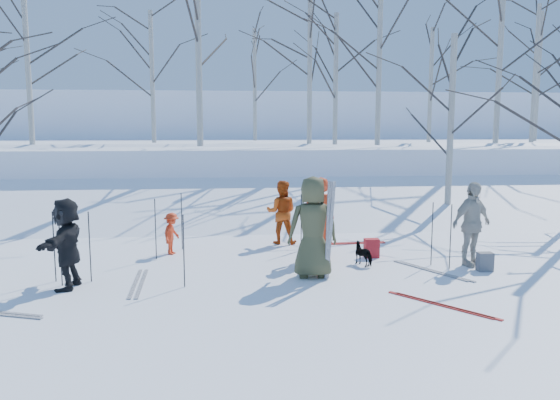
{
  "coord_description": "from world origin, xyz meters",
  "views": [
    {
      "loc": [
        -1.12,
        -10.31,
        2.92
      ],
      "look_at": [
        0.0,
        1.5,
        1.3
      ],
      "focal_mm": 35.0,
      "sensor_mm": 36.0,
      "label": 1
    }
  ],
  "objects": [
    {
      "name": "birch_plateau_h",
      "position": [
        12.04,
        12.42,
        5.11
      ],
      "size": [
        4.67,
        4.67,
        5.82
      ],
      "primitive_type": null,
      "color": "silver",
      "rests_on": "snow_plateau"
    },
    {
      "name": "ski_pole_a",
      "position": [
        -3.72,
        -0.03,
        0.67
      ],
      "size": [
        0.02,
        0.02,
        1.34
      ],
      "primitive_type": "cylinder",
      "color": "black",
      "rests_on": "ground"
    },
    {
      "name": "ski_pole_g",
      "position": [
        -4.39,
        0.04,
        0.67
      ],
      "size": [
        0.02,
        0.02,
        1.34
      ],
      "primitive_type": "cylinder",
      "color": "black",
      "rests_on": "ground"
    },
    {
      "name": "skier_red_seated",
      "position": [
        -2.43,
        2.08,
        0.48
      ],
      "size": [
        0.54,
        0.7,
        0.96
      ],
      "primitive_type": "imported",
      "rotation": [
        0.0,
        0.0,
        1.24
      ],
      "color": "red",
      "rests_on": "ground"
    },
    {
      "name": "birch_plateau_d",
      "position": [
        10.07,
        11.75,
        6.32
      ],
      "size": [
        6.37,
        6.37,
        8.24
      ],
      "primitive_type": null,
      "color": "silver",
      "rests_on": "snow_plateau"
    },
    {
      "name": "birch_plateau_i",
      "position": [
        -2.1,
        9.26,
        6.08
      ],
      "size": [
        6.03,
        6.03,
        7.76
      ],
      "primitive_type": null,
      "color": "silver",
      "rests_on": "snow_plateau"
    },
    {
      "name": "backpack_red",
      "position": [
        2.04,
        1.36,
        0.21
      ],
      "size": [
        0.32,
        0.22,
        0.42
      ],
      "primitive_type": "cube",
      "color": "#B01B20",
      "rests_on": "ground"
    },
    {
      "name": "ski_pole_d",
      "position": [
        0.57,
        2.19,
        0.67
      ],
      "size": [
        0.02,
        0.02,
        1.34
      ],
      "primitive_type": "cylinder",
      "color": "black",
      "rests_on": "ground"
    },
    {
      "name": "ski_pole_j",
      "position": [
        -2.24,
        2.57,
        0.67
      ],
      "size": [
        0.02,
        0.02,
        1.34
      ],
      "primitive_type": "cylinder",
      "color": "black",
      "rests_on": "ground"
    },
    {
      "name": "birch_plateau_a",
      "position": [
        0.2,
        16.63,
        4.87
      ],
      "size": [
        4.34,
        4.34,
        5.34
      ],
      "primitive_type": null,
      "color": "silver",
      "rests_on": "snow_plateau"
    },
    {
      "name": "upright_ski_right",
      "position": [
        0.78,
        -0.33,
        0.95
      ],
      "size": [
        0.15,
        0.23,
        1.89
      ],
      "primitive_type": "cube",
      "rotation": [
        0.1,
        0.0,
        0.41
      ],
      "color": "silver",
      "rests_on": "ground"
    },
    {
      "name": "far_hill",
      "position": [
        0.0,
        38.0,
        2.0
      ],
      "size": [
        90.0,
        30.0,
        6.0
      ],
      "primitive_type": "cube",
      "color": "white",
      "rests_on": "ground"
    },
    {
      "name": "ski_pole_h",
      "position": [
        3.38,
        0.24,
        0.67
      ],
      "size": [
        0.02,
        0.02,
        1.34
      ],
      "primitive_type": "cylinder",
      "color": "black",
      "rests_on": "ground"
    },
    {
      "name": "birch_plateau_k",
      "position": [
        -4.28,
        13.58,
        4.94
      ],
      "size": [
        4.44,
        4.44,
        5.48
      ],
      "primitive_type": null,
      "color": "silver",
      "rests_on": "snow_plateau"
    },
    {
      "name": "skier_red_north",
      "position": [
        0.86,
        1.31,
        0.91
      ],
      "size": [
        0.69,
        0.47,
        1.82
      ],
      "primitive_type": "imported",
      "rotation": [
        0.0,
        0.0,
        3.09
      ],
      "color": "red",
      "rests_on": "ground"
    },
    {
      "name": "snow_plateau",
      "position": [
        0.0,
        17.0,
        1.0
      ],
      "size": [
        70.0,
        18.0,
        2.2
      ],
      "primitive_type": "cube",
      "color": "white",
      "rests_on": "ground"
    },
    {
      "name": "birch_plateau_b",
      "position": [
        13.27,
        14.29,
        5.16
      ],
      "size": [
        4.75,
        4.75,
        5.92
      ],
      "primitive_type": null,
      "color": "silver",
      "rests_on": "snow_plateau"
    },
    {
      "name": "ski_pole_c",
      "position": [
        0.95,
        2.58,
        0.67
      ],
      "size": [
        0.02,
        0.02,
        1.34
      ],
      "primitive_type": "cylinder",
      "color": "black",
      "rests_on": "ground"
    },
    {
      "name": "snow_ramp",
      "position": [
        0.0,
        7.0,
        0.15
      ],
      "size": [
        70.0,
        9.49,
        4.12
      ],
      "primitive_type": "cube",
      "rotation": [
        0.3,
        0.0,
        0.0
      ],
      "color": "white",
      "rests_on": "ground"
    },
    {
      "name": "birch_plateau_f",
      "position": [
        -8.58,
        11.45,
        5.38
      ],
      "size": [
        5.05,
        5.05,
        6.36
      ],
      "primitive_type": null,
      "color": "silver",
      "rests_on": "snow_plateau"
    },
    {
      "name": "birch_plateau_e",
      "position": [
        4.47,
        9.86,
        5.13
      ],
      "size": [
        4.7,
        4.7,
        5.86
      ],
      "primitive_type": null,
      "color": "silver",
      "rests_on": "snow_plateau"
    },
    {
      "name": "ski_pair_c",
      "position": [
        -2.82,
        -0.26,
        0.01
      ],
      "size": [
        0.4,
        1.92,
        0.02
      ],
      "primitive_type": null,
      "rotation": [
        0.0,
        0.0,
        0.05
      ],
      "color": "silver",
      "rests_on": "ground"
    },
    {
      "name": "birch_plateau_g",
      "position": [
        2.12,
        11.47,
        5.03
      ],
      "size": [
        4.57,
        4.57,
        5.67
      ],
      "primitive_type": null,
      "color": "silver",
      "rests_on": "snow_plateau"
    },
    {
      "name": "ground",
      "position": [
        0.0,
        0.0,
        0.0
      ],
      "size": [
        120.0,
        120.0,
        0.0
      ],
      "primitive_type": "plane",
      "color": "white",
      "rests_on": "ground"
    },
    {
      "name": "ski_pole_b",
      "position": [
        3.11,
        0.56,
        0.67
      ],
      "size": [
        0.02,
        0.02,
        1.34
      ],
      "primitive_type": "cylinder",
      "color": "black",
      "rests_on": "ground"
    },
    {
      "name": "skier_redor_behind",
      "position": [
        0.18,
        3.0,
        0.79
      ],
      "size": [
        0.86,
        0.72,
        1.58
      ],
      "primitive_type": "imported",
      "rotation": [
        0.0,
        0.0,
        2.97
      ],
      "color": "#B4400D",
      "rests_on": "ground"
    },
    {
      "name": "ski_pair_b",
      "position": [
        1.83,
        2.8,
        0.01
      ],
      "size": [
        0.35,
        1.92,
        0.02
      ],
      "primitive_type": null,
      "rotation": [
        0.0,
        0.0,
        1.61
      ],
      "color": "red",
      "rests_on": "ground"
    },
    {
      "name": "backpack_grey",
      "position": [
        4.02,
        0.0,
        0.19
      ],
      "size": [
        0.3,
        0.2,
        0.38
      ],
      "primitive_type": "cube",
      "color": "#4F5056",
      "rests_on": "ground"
    },
    {
      "name": "ski_pair_d",
      "position": [
        2.33,
        -2.0,
        0.01
      ],
      "size": [
        2.06,
        2.1,
        0.02
      ],
      "primitive_type": null,
      "rotation": [
        0.0,
        0.0,
        0.68
      ],
      "color": "red",
      "rests_on": "ground"
    },
    {
      "name": "birch_edge_e",
      "position": [
        5.63,
        5.83,
        2.82
      ],
      "size": [
        4.55,
        4.55,
        5.64
      ],
      "primitive_type": null,
      "color": "silver",
      "rests_on": "ground"
    },
    {
      "name": "ski_pair_e",
      "position": [
        2.95,
        0.07,
        0.01
      ],
      "size": [
        1.8,
        2.07,
        0.02
      ],
      "primitive_type": null,
      "rotation": [
        0.0,
        0.0,
        0.5
      ],
      "color": "silver",
      "rests_on": "ground"
    },
    {
      "name": "ski_pole_i",
      "position": [
        -1.94,
        -0.55,
        0.67
      ],
      "size": [
        0.02,
        0.02,
        1.34
      ],
      "primitive_type": "cylinder",
      "color": "black",
      "rests_on": "ground"
    },
    {
      "name": "dog",
      "position": [
        1.71,
        0.72,
        0.24
      ],
      "size": [
        0.51,
        0.62,
        0.48
      ],
      "primitive_type": "imported",
      "rotation": [
        0.0,
        0.0,
        3.67
      ],
      "color": "black",
      "rests_on": "ground"
    },
    {
      "name": "ski_pole_e",
      "position": [
        -2.73,
        1.65,
        0.67
      ],
      "size": [
        0.02,
        0.02,
        1.34
      ],
      "primitive_type": "cylinder",
      "color": "black",
      "rests_on": "ground"
    },
    {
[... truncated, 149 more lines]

